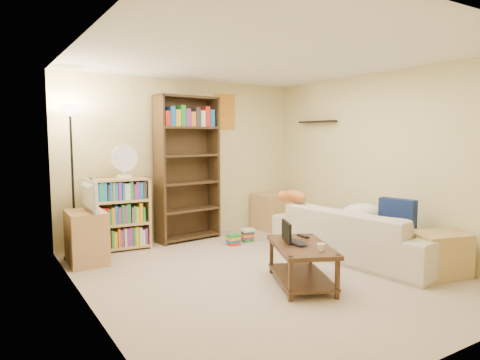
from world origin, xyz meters
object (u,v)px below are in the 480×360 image
object	(u,v)px
sofa	(357,233)
tabby_cat	(293,196)
desk_fan	(125,162)
end_cabinet	(437,254)
television	(85,196)
short_bookshelf	(121,214)
mug	(321,247)
tall_bookshelf	(188,165)
floor_lamp	(71,137)
tv_stand	(86,237)
side_table	(272,211)
laptop	(299,242)
coffee_table	(302,258)

from	to	relation	value
sofa	tabby_cat	bearing A→B (deg)	18.61
desk_fan	end_cabinet	size ratio (longest dim) A/B	0.76
sofa	television	world-z (taller)	television
tabby_cat	short_bookshelf	size ratio (longest dim) A/B	0.52
mug	tabby_cat	bearing A→B (deg)	60.31
tabby_cat	tall_bookshelf	size ratio (longest dim) A/B	0.24
mug	floor_lamp	bearing A→B (deg)	124.69
tv_stand	end_cabinet	bearing A→B (deg)	-37.35
side_table	laptop	bearing A→B (deg)	-120.07
floor_lamp	tall_bookshelf	bearing A→B (deg)	4.61
side_table	end_cabinet	size ratio (longest dim) A/B	1.02
short_bookshelf	side_table	size ratio (longest dim) A/B	1.67
desk_fan	short_bookshelf	bearing A→B (deg)	140.37
tv_stand	tall_bookshelf	bearing A→B (deg)	16.47
short_bookshelf	coffee_table	bearing A→B (deg)	-58.66
tv_stand	desk_fan	distance (m)	1.18
end_cabinet	laptop	bearing A→B (deg)	157.52
mug	desk_fan	world-z (taller)	desk_fan
television	end_cabinet	size ratio (longest dim) A/B	1.13
sofa	tall_bookshelf	size ratio (longest dim) A/B	1.08
television	tall_bookshelf	xyz separation A→B (m)	(1.63, 0.45, 0.31)
sofa	television	bearing A→B (deg)	53.92
floor_lamp	end_cabinet	world-z (taller)	floor_lamp
sofa	floor_lamp	world-z (taller)	floor_lamp
mug	desk_fan	bearing A→B (deg)	112.87
tabby_cat	end_cabinet	world-z (taller)	tabby_cat
sofa	desk_fan	world-z (taller)	desk_fan
tv_stand	side_table	xyz separation A→B (m)	(3.21, 0.40, -0.03)
tabby_cat	side_table	xyz separation A→B (m)	(0.55, 1.24, -0.46)
coffee_table	floor_lamp	xyz separation A→B (m)	(-1.88, 2.39, 1.31)
sofa	end_cabinet	world-z (taller)	sofa
laptop	mug	xyz separation A→B (m)	(-0.03, -0.37, 0.03)
coffee_table	tv_stand	distance (m)	2.75
mug	sofa	bearing A→B (deg)	28.53
coffee_table	desk_fan	xyz separation A→B (m)	(-1.17, 2.44, 0.97)
laptop	floor_lamp	bearing A→B (deg)	43.32
sofa	tall_bookshelf	distance (m)	2.71
tv_stand	short_bookshelf	bearing A→B (deg)	37.07
tabby_cat	short_bookshelf	bearing A→B (deg)	149.16
laptop	short_bookshelf	bearing A→B (deg)	31.32
tabby_cat	coffee_table	bearing A→B (deg)	-125.10
tall_bookshelf	laptop	bearing A→B (deg)	-92.19
coffee_table	floor_lamp	distance (m)	3.31
mug	short_bookshelf	distance (m)	3.05
laptop	desk_fan	world-z (taller)	desk_fan
short_bookshelf	desk_fan	bearing A→B (deg)	-34.61
desk_fan	sofa	bearing A→B (deg)	-39.85
side_table	television	bearing A→B (deg)	-172.84
side_table	end_cabinet	world-z (taller)	side_table
tabby_cat	end_cabinet	bearing A→B (deg)	-69.37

